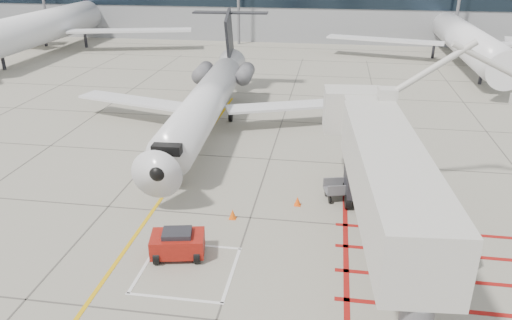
# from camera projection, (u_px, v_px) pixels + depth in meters

# --- Properties ---
(ground_plane) EXTENTS (260.00, 260.00, 0.00)m
(ground_plane) POSITION_uv_depth(u_px,v_px,m) (236.00, 261.00, 22.90)
(ground_plane) COLOR gray
(ground_plane) RESTS_ON ground
(regional_jet) EXTENTS (24.85, 30.68, 7.76)m
(regional_jet) POSITION_uv_depth(u_px,v_px,m) (199.00, 91.00, 35.08)
(regional_jet) COLOR silver
(regional_jet) RESTS_ON ground_plane
(jet_bridge) EXTENTS (10.32, 19.36, 7.49)m
(jet_bridge) POSITION_uv_depth(u_px,v_px,m) (388.00, 189.00, 21.33)
(jet_bridge) COLOR beige
(jet_bridge) RESTS_ON ground_plane
(pushback_tug) EXTENTS (2.68, 1.97, 1.42)m
(pushback_tug) POSITION_uv_depth(u_px,v_px,m) (178.00, 243.00, 23.01)
(pushback_tug) COLOR maroon
(pushback_tug) RESTS_ON ground_plane
(baggage_cart) EXTENTS (2.06, 1.58, 1.16)m
(baggage_cart) POSITION_uv_depth(u_px,v_px,m) (341.00, 190.00, 28.28)
(baggage_cart) COLOR #5B5B60
(baggage_cart) RESTS_ON ground_plane
(ground_power_unit) EXTENTS (2.23, 1.42, 1.69)m
(ground_power_unit) POSITION_uv_depth(u_px,v_px,m) (446.00, 249.00, 22.29)
(ground_power_unit) COLOR silver
(ground_power_unit) RESTS_ON ground_plane
(cone_nose) EXTENTS (0.39, 0.39, 0.54)m
(cone_nose) POSITION_uv_depth(u_px,v_px,m) (233.00, 214.00, 26.36)
(cone_nose) COLOR #EE580C
(cone_nose) RESTS_ON ground_plane
(cone_side) EXTENTS (0.38, 0.38, 0.53)m
(cone_side) POSITION_uv_depth(u_px,v_px,m) (298.00, 201.00, 27.72)
(cone_side) COLOR #F9500D
(cone_side) RESTS_ON ground_plane
(bg_aircraft_b) EXTENTS (37.12, 41.24, 12.37)m
(bg_aircraft_b) POSITION_uv_depth(u_px,v_px,m) (52.00, 3.00, 66.99)
(bg_aircraft_b) COLOR silver
(bg_aircraft_b) RESTS_ON ground_plane
(bg_aircraft_c) EXTENTS (32.55, 36.17, 10.85)m
(bg_aircraft_c) POSITION_uv_depth(u_px,v_px,m) (465.00, 17.00, 59.80)
(bg_aircraft_c) COLOR silver
(bg_aircraft_c) RESTS_ON ground_plane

